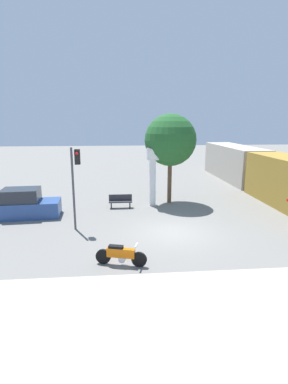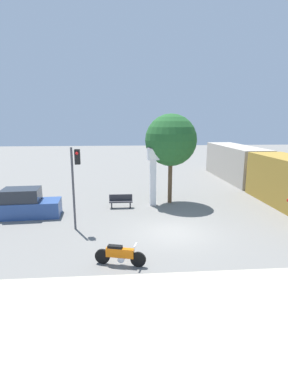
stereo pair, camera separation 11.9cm
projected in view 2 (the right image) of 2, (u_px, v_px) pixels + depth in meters
name	position (u px, v px, depth m)	size (l,w,h in m)	color
ground_plane	(173.00, 233.00, 16.10)	(120.00, 120.00, 0.00)	slate
sidewalk_strip	(217.00, 323.00, 8.81)	(36.00, 6.00, 0.10)	#B2A893
motorcycle	(120.00, 255.00, 12.37)	(2.13, 0.75, 0.96)	black
clock_tower	(153.00, 166.00, 20.79)	(0.95, 0.95, 4.26)	white
freight_train	(261.00, 172.00, 25.34)	(2.80, 22.69, 3.40)	olive
traffic_light	(75.00, 174.00, 15.94)	(0.50, 0.35, 4.52)	#47474C
street_tree	(171.00, 140.00, 21.09)	(3.66, 3.66, 6.38)	brown
bench	(121.00, 201.00, 20.66)	(1.60, 0.44, 0.92)	#2D2D33
parked_car	(25.00, 205.00, 18.69)	(4.31, 2.07, 1.80)	#2D4C8C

